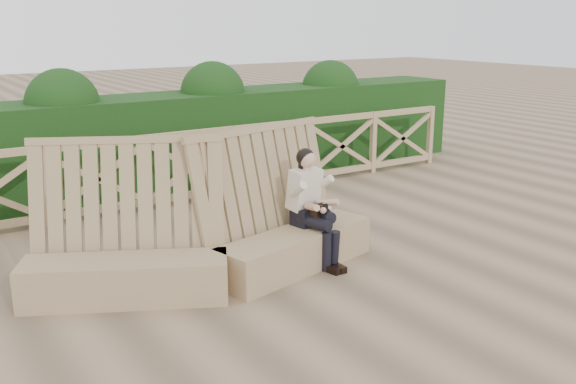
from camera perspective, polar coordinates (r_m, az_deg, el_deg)
ground at (r=7.03m, az=3.86°, el=-7.46°), size 60.00×60.00×0.00m
bench at (r=6.81m, az=-6.73°, el=-4.77°), size 3.90×1.59×1.56m
woman at (r=7.21m, az=2.09°, el=-0.92°), size 0.41×0.81×1.31m
guardrail at (r=9.75m, az=-8.59°, el=2.26°), size 10.10×0.09×1.10m
hedge at (r=10.79m, az=-11.34°, el=4.44°), size 12.00×1.20×1.50m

